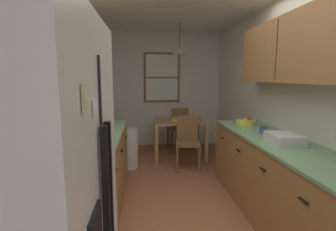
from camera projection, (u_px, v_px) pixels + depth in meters
ground_plane at (177, 195)px, 3.40m from camera, size 12.00×12.00×0.00m
wall_left at (67, 101)px, 3.08m from camera, size 0.10×9.00×2.55m
wall_right at (280, 99)px, 3.33m from camera, size 0.10×9.00×2.55m
wall_back at (163, 90)px, 5.82m from camera, size 4.40×0.10×2.55m
microwave_over_range at (26, 59)px, 1.51m from camera, size 0.39×0.62×0.31m
counter_left at (96, 171)px, 3.03m from camera, size 0.64×2.06×0.90m
upper_cabinets_left at (76, 50)px, 2.76m from camera, size 0.33×2.14×0.64m
counter_right at (292, 192)px, 2.47m from camera, size 0.64×3.17×0.90m
upper_cabinets_right at (322, 44)px, 2.23m from camera, size 0.33×2.85×0.68m
dining_table at (179, 126)px, 4.95m from camera, size 0.97×0.83×0.73m
dining_chair_near at (188, 140)px, 4.36m from camera, size 0.44×0.44×0.90m
dining_chair_far at (179, 126)px, 5.59m from camera, size 0.45×0.45×0.90m
pendant_light at (179, 51)px, 4.74m from camera, size 0.27×0.27×0.57m
back_window at (162, 78)px, 5.70m from camera, size 0.79×0.05×1.09m
trash_bin at (128, 148)px, 4.40m from camera, size 0.34×0.34×0.68m
storage_canister at (78, 141)px, 2.24m from camera, size 0.12×0.12×0.20m
dish_towel at (115, 222)px, 1.89m from camera, size 0.02×0.16×0.24m
mug_by_coffeemaker at (262, 130)px, 2.99m from camera, size 0.11×0.07×0.09m
fruit_bowl at (246, 122)px, 3.59m from camera, size 0.26×0.26×0.09m
dish_rack at (284, 139)px, 2.53m from camera, size 0.28×0.34×0.10m
table_serving_bowl at (177, 119)px, 4.86m from camera, size 0.21×0.21×0.06m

